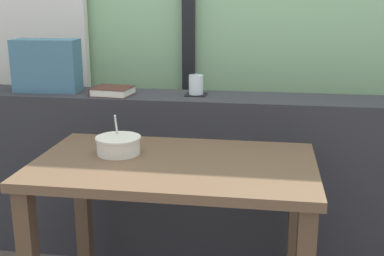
{
  "coord_description": "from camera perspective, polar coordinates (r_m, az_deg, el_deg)",
  "views": [
    {
      "loc": [
        0.33,
        -1.79,
        1.3
      ],
      "look_at": [
        0.0,
        0.3,
        0.74
      ],
      "focal_mm": 46.72,
      "sensor_mm": 36.0,
      "label": 1
    }
  ],
  "objects": [
    {
      "name": "curtain_left_panel",
      "position": [
        3.14,
        -17.03,
        13.33
      ],
      "size": [
        0.56,
        0.06,
        2.5
      ],
      "primitive_type": "cube",
      "color": "silver",
      "rests_on": "ground"
    },
    {
      "name": "dark_console_ledge",
      "position": [
        2.53,
        0.79,
        -5.61
      ],
      "size": [
        2.8,
        0.3,
        0.83
      ],
      "primitive_type": "cube",
      "color": "#2D2D33",
      "rests_on": "ground"
    },
    {
      "name": "breakfast_table",
      "position": [
        1.92,
        -2.01,
        -7.18
      ],
      "size": [
        1.06,
        0.63,
        0.7
      ],
      "color": "brown",
      "rests_on": "ground"
    },
    {
      "name": "coaster_square",
      "position": [
        2.43,
        0.46,
        3.84
      ],
      "size": [
        0.1,
        0.1,
        0.0
      ],
      "primitive_type": "cube",
      "color": "black",
      "rests_on": "dark_console_ledge"
    },
    {
      "name": "juice_glass",
      "position": [
        2.42,
        0.47,
        4.89
      ],
      "size": [
        0.07,
        0.07,
        0.09
      ],
      "color": "white",
      "rests_on": "coaster_square"
    },
    {
      "name": "closed_book",
      "position": [
        2.46,
        -9.07,
        4.2
      ],
      "size": [
        0.2,
        0.18,
        0.04
      ],
      "color": "#47231E",
      "rests_on": "dark_console_ledge"
    },
    {
      "name": "throw_pillow",
      "position": [
        2.61,
        -16.24,
        6.87
      ],
      "size": [
        0.33,
        0.16,
        0.26
      ],
      "primitive_type": "cube",
      "rotation": [
        0.0,
        0.0,
        0.06
      ],
      "color": "#426B84",
      "rests_on": "dark_console_ledge"
    },
    {
      "name": "soup_bowl",
      "position": [
        1.98,
        -8.4,
        -1.93
      ],
      "size": [
        0.18,
        0.18,
        0.16
      ],
      "color": "silver",
      "rests_on": "breakfast_table"
    }
  ]
}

